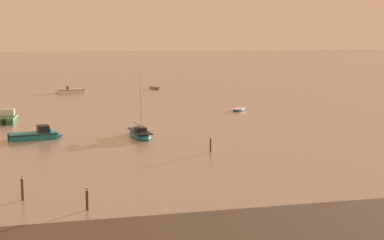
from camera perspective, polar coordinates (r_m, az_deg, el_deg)
The scene contains 9 objects.
sailboat_moored_0 at distance 63.56m, azimuth -5.07°, elevation -1.38°, with size 2.28×6.19×6.81m.
motorboat_moored_1 at distance 78.53m, azimuth -17.43°, elevation 0.13°, with size 2.58×6.25×2.31m.
rowboat_moored_0 at distance 121.61m, azimuth -3.65°, elevation 3.10°, with size 2.35×4.12×0.62m.
motorboat_moored_2 at distance 115.49m, azimuth -12.05°, elevation 2.72°, with size 5.93×3.01×1.94m.
motorboat_moored_3 at distance 64.10m, azimuth -14.45°, elevation -1.50°, with size 5.89×2.82×2.15m.
rowboat_moored_2 at distance 85.98m, azimuth 4.56°, elevation 1.00°, with size 3.17×3.31×0.54m.
mooring_post_near at distance 37.45m, azimuth -10.15°, elevation -7.63°, with size 0.22×0.22×1.52m.
mooring_post_left at distance 40.52m, azimuth -16.14°, elevation -6.47°, with size 0.22×0.22×1.76m.
mooring_post_right at distance 55.16m, azimuth 1.81°, elevation -2.44°, with size 0.22×0.22×1.48m.
Camera 1 is at (-32.73, -42.08, 10.72)m, focal length 54.96 mm.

